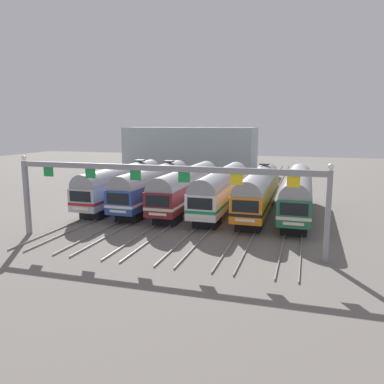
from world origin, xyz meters
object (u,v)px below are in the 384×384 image
at_px(commuter_train_maroon, 187,186).
at_px(catenary_gantry, 159,180).
at_px(commuter_train_stainless, 123,183).
at_px(commuter_train_orange, 259,190).
at_px(commuter_train_white, 222,188).
at_px(commuter_train_green, 297,192).
at_px(commuter_train_blue, 154,185).

height_order(commuter_train_maroon, catenary_gantry, catenary_gantry).
relative_size(commuter_train_stainless, commuter_train_orange, 1.00).
height_order(commuter_train_white, commuter_train_orange, commuter_train_orange).
bearing_deg(commuter_train_white, commuter_train_stainless, 179.98).
xyz_separation_m(commuter_train_orange, catenary_gantry, (-6.02, -13.50, 2.65)).
distance_m(commuter_train_white, catenary_gantry, 13.90).
bearing_deg(commuter_train_white, commuter_train_green, 0.00).
bearing_deg(commuter_train_green, commuter_train_maroon, 180.00).
height_order(commuter_train_maroon, commuter_train_orange, commuter_train_orange).
xyz_separation_m(commuter_train_maroon, commuter_train_white, (4.01, 0.00, 0.00)).
xyz_separation_m(commuter_train_white, catenary_gantry, (-2.01, -13.49, 2.65)).
relative_size(commuter_train_blue, commuter_train_orange, 1.00).
bearing_deg(commuter_train_orange, commuter_train_white, -179.94).
xyz_separation_m(commuter_train_blue, commuter_train_orange, (12.03, 0.00, 0.00)).
xyz_separation_m(commuter_train_stainless, catenary_gantry, (10.03, -13.50, 2.65)).
bearing_deg(commuter_train_white, commuter_train_blue, 179.97).
relative_size(commuter_train_stainless, catenary_gantry, 0.71).
xyz_separation_m(commuter_train_blue, commuter_train_white, (8.02, -0.00, -0.00)).
bearing_deg(catenary_gantry, commuter_train_orange, 65.98).
bearing_deg(commuter_train_maroon, commuter_train_blue, 179.94).
bearing_deg(commuter_train_green, commuter_train_orange, 179.94).
distance_m(commuter_train_maroon, commuter_train_green, 12.03).
height_order(commuter_train_blue, catenary_gantry, catenary_gantry).
xyz_separation_m(commuter_train_stainless, commuter_train_white, (12.03, -0.00, -0.00)).
distance_m(commuter_train_white, commuter_train_green, 8.02).
distance_m(commuter_train_green, catenary_gantry, 17.02).
bearing_deg(catenary_gantry, commuter_train_green, 53.39).
xyz_separation_m(commuter_train_white, commuter_train_green, (8.02, 0.00, 0.00)).
height_order(commuter_train_maroon, commuter_train_white, same).
distance_m(commuter_train_stainless, commuter_train_green, 20.05).
height_order(commuter_train_blue, commuter_train_maroon, commuter_train_blue).
bearing_deg(commuter_train_maroon, catenary_gantry, -81.55).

